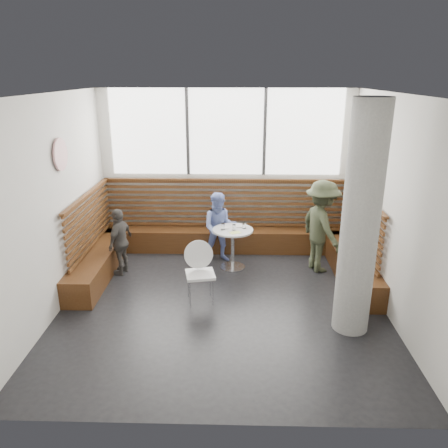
{
  "coord_description": "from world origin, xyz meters",
  "views": [
    {
      "loc": [
        0.19,
        -6.1,
        3.47
      ],
      "look_at": [
        0.0,
        1.0,
        1.0
      ],
      "focal_mm": 35.0,
      "sensor_mm": 36.0,
      "label": 1
    }
  ],
  "objects_px": {
    "concrete_column": "(360,222)",
    "child_back": "(220,228)",
    "cafe_table": "(233,240)",
    "adult_man": "(321,226)",
    "cafe_chair": "(200,267)",
    "child_left": "(120,242)"
  },
  "relations": [
    {
      "from": "concrete_column",
      "to": "child_back",
      "type": "xyz_separation_m",
      "value": [
        -1.95,
        2.31,
        -0.92
      ]
    },
    {
      "from": "concrete_column",
      "to": "child_back",
      "type": "distance_m",
      "value": 3.16
    },
    {
      "from": "adult_man",
      "to": "cafe_table",
      "type": "bearing_deg",
      "value": 68.45
    },
    {
      "from": "cafe_table",
      "to": "cafe_chair",
      "type": "xyz_separation_m",
      "value": [
        -0.5,
        -1.22,
        0.02
      ]
    },
    {
      "from": "concrete_column",
      "to": "cafe_chair",
      "type": "distance_m",
      "value": 2.55
    },
    {
      "from": "cafe_chair",
      "to": "adult_man",
      "type": "bearing_deg",
      "value": 18.35
    },
    {
      "from": "cafe_chair",
      "to": "child_back",
      "type": "bearing_deg",
      "value": 69.77
    },
    {
      "from": "cafe_chair",
      "to": "child_left",
      "type": "height_order",
      "value": "child_left"
    },
    {
      "from": "cafe_table",
      "to": "child_left",
      "type": "xyz_separation_m",
      "value": [
        -2.01,
        -0.27,
        0.06
      ]
    },
    {
      "from": "cafe_table",
      "to": "adult_man",
      "type": "height_order",
      "value": "adult_man"
    },
    {
      "from": "concrete_column",
      "to": "adult_man",
      "type": "height_order",
      "value": "concrete_column"
    },
    {
      "from": "adult_man",
      "to": "child_back",
      "type": "bearing_deg",
      "value": 58.55
    },
    {
      "from": "adult_man",
      "to": "child_back",
      "type": "distance_m",
      "value": 1.89
    },
    {
      "from": "concrete_column",
      "to": "cafe_table",
      "type": "relative_size",
      "value": 4.18
    },
    {
      "from": "cafe_table",
      "to": "child_back",
      "type": "distance_m",
      "value": 0.44
    },
    {
      "from": "cafe_chair",
      "to": "child_back",
      "type": "distance_m",
      "value": 1.57
    },
    {
      "from": "child_back",
      "to": "adult_man",
      "type": "bearing_deg",
      "value": -12.57
    },
    {
      "from": "cafe_chair",
      "to": "cafe_table",
      "type": "bearing_deg",
      "value": 56.49
    },
    {
      "from": "cafe_chair",
      "to": "child_left",
      "type": "bearing_deg",
      "value": 136.84
    },
    {
      "from": "concrete_column",
      "to": "adult_man",
      "type": "xyz_separation_m",
      "value": [
        -0.1,
        1.95,
        -0.75
      ]
    },
    {
      "from": "cafe_table",
      "to": "child_left",
      "type": "distance_m",
      "value": 2.03
    },
    {
      "from": "adult_man",
      "to": "child_left",
      "type": "relative_size",
      "value": 1.39
    }
  ]
}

